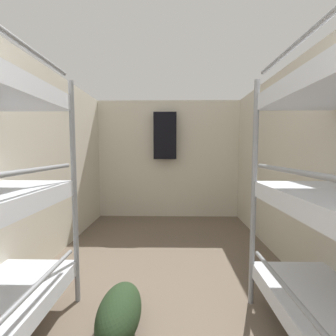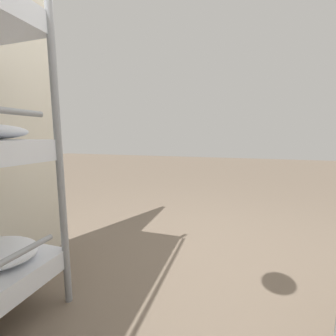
{
  "view_description": "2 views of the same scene",
  "coord_description": "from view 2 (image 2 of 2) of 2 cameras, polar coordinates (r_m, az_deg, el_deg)",
  "views": [
    {
      "loc": [
        0.07,
        0.41,
        1.34
      ],
      "look_at": [
        0.02,
        3.2,
        1.12
      ],
      "focal_mm": 24.0,
      "sensor_mm": 36.0,
      "label": 1
    },
    {
      "loc": [
        -0.28,
        1.69,
        1.11
      ],
      "look_at": [
        0.09,
        0.48,
        0.92
      ],
      "focal_mm": 24.0,
      "sensor_mm": 36.0,
      "label": 2
    }
  ],
  "objects": [
    {
      "name": "ground_plane",
      "position": [
        2.04,
        7.24,
        -24.75
      ],
      "size": [
        20.0,
        20.0,
        0.0
      ],
      "primitive_type": "plane",
      "color": "#6B5B4C"
    }
  ]
}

